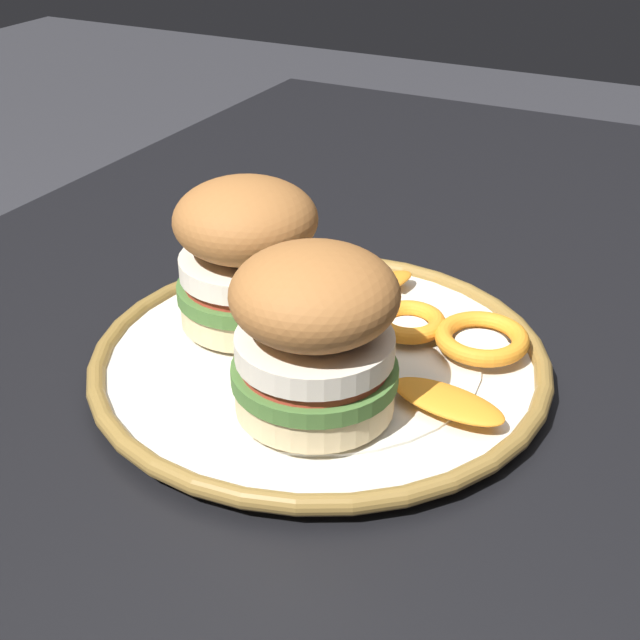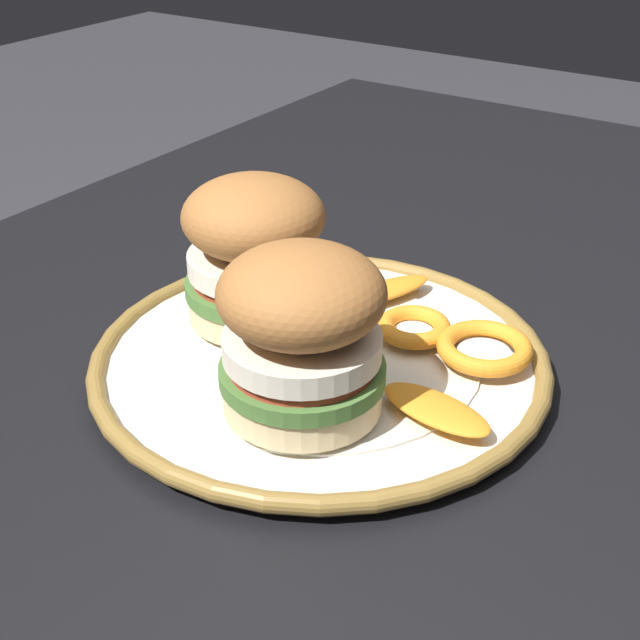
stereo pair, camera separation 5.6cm
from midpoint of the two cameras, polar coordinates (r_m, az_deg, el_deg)
The scene contains 8 objects.
dining_table at distance 0.58m, azimuth -1.05°, elevation -17.05°, with size 1.46×0.88×0.78m.
dinner_plate at distance 0.58m, azimuth -2.74°, elevation -2.69°, with size 0.30×0.30×0.02m.
sandwich_half_left at distance 0.50m, azimuth -3.55°, elevation -0.82°, with size 0.13×0.13×0.10m.
sandwich_half_right at distance 0.59m, azimuth -7.39°, elevation 4.25°, with size 0.13×0.13×0.10m.
orange_peel_curled at distance 0.60m, azimuth 3.08°, elevation -0.22°, with size 0.06×0.06×0.01m.
orange_peel_strip_long at distance 0.52m, azimuth 5.15°, elevation -5.28°, with size 0.04×0.08×0.01m.
orange_peel_strip_short at distance 0.65m, azimuth 0.84°, elevation 2.02°, with size 0.08×0.05×0.01m.
orange_peel_small_curl at distance 0.58m, azimuth 7.64°, elevation -1.28°, with size 0.09×0.09×0.01m.
Camera 1 is at (-0.36, -0.17, 1.10)m, focal length 50.10 mm.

